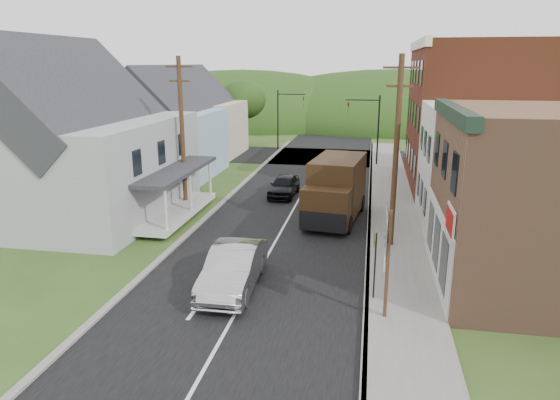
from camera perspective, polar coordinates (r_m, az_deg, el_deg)
The scene contains 25 objects.
ground at distance 21.99m, azimuth -2.11°, elevation -7.61°, with size 120.00×120.00×0.00m, color #2D4719.
road at distance 31.28m, azimuth 1.84°, elevation -0.57°, with size 9.00×90.00×0.02m, color black.
cross_road at distance 47.74m, azimuth 4.91°, elevation 4.94°, with size 60.00×9.00×0.02m, color black.
sidewalk_right at distance 29.06m, azimuth 12.82°, elevation -2.05°, with size 2.80×55.00×0.15m, color slate.
curb_right at distance 29.03m, azimuth 10.16°, elevation -1.93°, with size 0.20×55.00×0.15m, color slate.
curb_left at distance 30.42m, azimuth -7.43°, elevation -1.04°, with size 0.30×55.00×0.12m, color slate.
storefront_tan at distance 21.52m, azimuth 28.64°, elevation -0.20°, with size 8.00×8.00×7.00m, color brown.
storefront_white at distance 28.61m, azimuth 24.11°, elevation 3.27°, with size 8.00×7.00×6.50m, color silver.
storefront_red at distance 37.56m, azimuth 21.13°, elevation 8.87°, with size 8.00×12.00×10.00m, color maroon.
house_gray at distance 30.86m, azimuth -22.06°, elevation 6.15°, with size 10.20×12.24×8.35m.
house_blue at distance 40.16m, azimuth -12.42°, elevation 8.01°, with size 7.14×8.16×7.28m.
house_cream at distance 48.70m, azimuth -8.89°, elevation 9.41°, with size 7.14×8.16×7.28m.
utility_pole_right at distance 23.61m, azimuth 13.13°, elevation 5.40°, with size 1.60×0.26×9.00m.
utility_pole_left at distance 30.09m, azimuth -11.12°, elevation 7.58°, with size 1.60×0.26×9.00m.
traffic_signal_right at distance 43.52m, azimuth 10.27°, elevation 8.75°, with size 2.87×0.20×6.00m.
traffic_signal_left at distance 51.24m, azimuth 0.53°, elevation 9.95°, with size 2.87×0.20×6.00m.
tree_left_b at distance 38.49m, azimuth -23.80°, elevation 8.56°, with size 4.80×4.80×6.94m.
tree_left_c at distance 46.23m, azimuth -20.50°, elevation 11.13°, with size 5.80×5.80×8.41m.
tree_left_d at distance 53.60m, azimuth -4.24°, elevation 11.36°, with size 4.80×4.80×6.94m.
forested_ridge at distance 75.38m, azimuth 7.03°, elevation 8.70°, with size 90.00×30.00×16.00m, color #1C3810.
silver_sedan at distance 19.69m, azimuth -5.34°, elevation -7.82°, with size 1.79×5.15×1.70m, color #A0A0A4.
dark_sedan at distance 33.24m, azimuth 0.47°, elevation 1.64°, with size 1.65×4.10×1.40m, color black.
delivery_van at distance 28.05m, azimuth 6.37°, elevation 1.19°, with size 3.27×6.49×3.48m.
route_sign_cluster at distance 17.03m, azimuth 12.12°, elevation -5.47°, with size 0.20×2.18×3.81m.
warning_sign at distance 18.54m, azimuth 10.78°, elevation -6.09°, with size 0.11×0.75×2.71m.
Camera 1 is at (4.44, -19.76, 8.57)m, focal length 32.00 mm.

